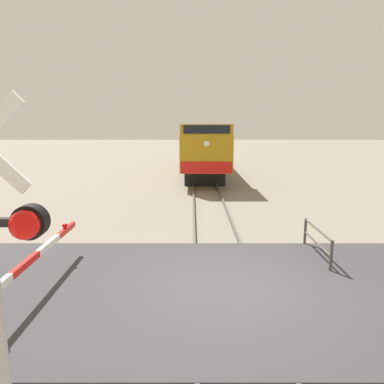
% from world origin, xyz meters
% --- Properties ---
extents(ground_plane, '(160.00, 160.00, 0.00)m').
position_xyz_m(ground_plane, '(0.00, 0.00, 0.00)').
color(ground_plane, gray).
extents(rail_track_left, '(0.08, 80.00, 0.15)m').
position_xyz_m(rail_track_left, '(-0.72, 0.00, 0.07)').
color(rail_track_left, '#59544C').
rests_on(rail_track_left, ground_plane).
extents(rail_track_right, '(0.08, 80.00, 0.15)m').
position_xyz_m(rail_track_right, '(0.72, 0.00, 0.07)').
color(rail_track_right, '#59544C').
rests_on(rail_track_right, ground_plane).
extents(road_surface, '(36.00, 5.95, 0.16)m').
position_xyz_m(road_surface, '(0.00, 0.00, 0.08)').
color(road_surface, '#38383A').
rests_on(road_surface, ground_plane).
extents(locomotive, '(2.96, 16.49, 3.75)m').
position_xyz_m(locomotive, '(0.00, 19.79, 1.96)').
color(locomotive, black).
rests_on(locomotive, ground_plane).
extents(guard_railing, '(0.08, 2.12, 0.95)m').
position_xyz_m(guard_railing, '(2.66, 1.94, 0.61)').
color(guard_railing, '#4C4742').
rests_on(guard_railing, ground_plane).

